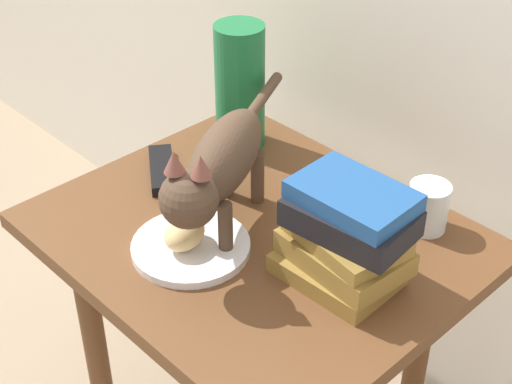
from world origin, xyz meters
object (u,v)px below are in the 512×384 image
candle_jar (427,209)px  cat (219,165)px  tv_remote (162,170)px  bread_roll (185,233)px  side_table (256,272)px  book_stack (346,236)px  green_vase (240,86)px  plate (191,247)px

candle_jar → cat: bearing=-132.1°
cat → tv_remote: size_ratio=2.90×
bread_roll → side_table: bearing=72.4°
cat → book_stack: (0.22, 0.06, -0.05)m
green_vase → plate: bearing=-56.2°
cat → tv_remote: (-0.21, 0.04, -0.12)m
candle_jar → bread_roll: bearing=-124.4°
candle_jar → book_stack: bearing=-93.5°
cat → book_stack: 0.23m
side_table → green_vase: green_vase is taller
side_table → tv_remote: bearing=-178.4°
bread_roll → book_stack: size_ratio=0.40×
side_table → tv_remote: (-0.25, -0.01, 0.10)m
bread_roll → book_stack: 0.26m
cat → candle_jar: 0.36m
cat → tv_remote: cat is taller
bread_roll → tv_remote: size_ratio=0.53×
bread_roll → book_stack: book_stack is taller
cat → side_table: bearing=46.6°
book_stack → tv_remote: book_stack is taller
plate → cat: (-0.00, 0.07, 0.13)m
tv_remote → bread_roll: bearing=6.1°
plate → bread_roll: bearing=-106.6°
plate → bread_roll: size_ratio=2.45×
plate → candle_jar: 0.40m
cat → book_stack: size_ratio=2.16×
candle_jar → tv_remote: 0.49m
book_stack → candle_jar: (0.01, 0.20, -0.04)m
side_table → candle_jar: (0.19, 0.22, 0.13)m
plate → tv_remote: tv_remote is taller
side_table → bread_roll: bread_roll is taller
candle_jar → tv_remote: (-0.44, -0.22, -0.03)m
side_table → bread_roll: (-0.04, -0.12, 0.13)m
book_stack → tv_remote: (-0.43, -0.02, -0.07)m
book_stack → green_vase: (-0.41, 0.17, 0.04)m
cat → green_vase: 0.29m
green_vase → tv_remote: green_vase is taller
plate → green_vase: (-0.20, 0.29, 0.12)m
book_stack → tv_remote: 0.44m
bread_roll → cat: bearing=91.6°
book_stack → candle_jar: book_stack is taller
side_table → cat: (-0.04, -0.04, 0.23)m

